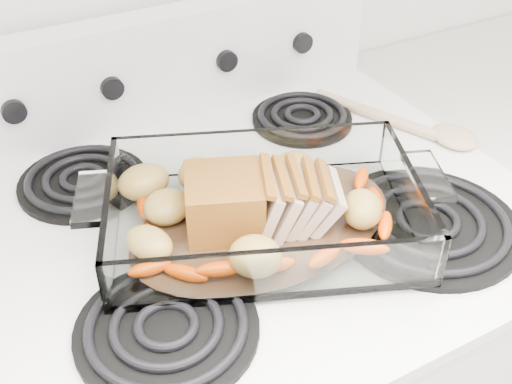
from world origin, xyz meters
TOP-DOWN VIEW (x-y plane):
  - counter_right at (0.67, 1.66)m, footprint 0.58×0.68m
  - baking_dish at (-0.01, 1.59)m, footprint 0.40×0.26m
  - pork_roast at (-0.03, 1.59)m, footprint 0.20×0.10m
  - roast_vegetables at (-0.02, 1.63)m, footprint 0.37×0.20m
  - wooden_spoon at (0.34, 1.69)m, footprint 0.16×0.27m

SIDE VIEW (x-z plane):
  - counter_right at x=0.67m, z-range 0.00..0.93m
  - wooden_spoon at x=0.34m, z-range 0.93..0.96m
  - baking_dish at x=-0.01m, z-range 0.93..1.00m
  - roast_vegetables at x=-0.02m, z-range 0.95..0.99m
  - pork_roast at x=-0.03m, z-range 0.95..1.03m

